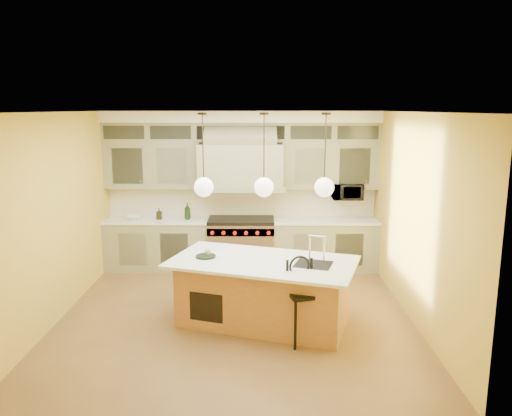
{
  "coord_description": "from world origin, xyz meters",
  "views": [
    {
      "loc": [
        0.35,
        -6.79,
        2.95
      ],
      "look_at": [
        0.29,
        0.7,
        1.45
      ],
      "focal_mm": 35.0,
      "sensor_mm": 36.0,
      "label": 1
    }
  ],
  "objects_px": {
    "kitchen_island": "(264,291)",
    "microwave": "(347,191)",
    "counter_stool": "(303,295)",
    "range": "(241,243)"
  },
  "relations": [
    {
      "from": "kitchen_island",
      "to": "counter_stool",
      "type": "height_order",
      "value": "kitchen_island"
    },
    {
      "from": "range",
      "to": "microwave",
      "type": "bearing_deg",
      "value": 3.12
    },
    {
      "from": "kitchen_island",
      "to": "microwave",
      "type": "xyz_separation_m",
      "value": [
        1.55,
        2.5,
        0.98
      ]
    },
    {
      "from": "microwave",
      "to": "range",
      "type": "bearing_deg",
      "value": -176.88
    },
    {
      "from": "counter_stool",
      "to": "microwave",
      "type": "height_order",
      "value": "microwave"
    },
    {
      "from": "kitchen_island",
      "to": "counter_stool",
      "type": "xyz_separation_m",
      "value": [
        0.49,
        -0.56,
        0.16
      ]
    },
    {
      "from": "kitchen_island",
      "to": "counter_stool",
      "type": "distance_m",
      "value": 0.76
    },
    {
      "from": "kitchen_island",
      "to": "microwave",
      "type": "height_order",
      "value": "microwave"
    },
    {
      "from": "kitchen_island",
      "to": "counter_stool",
      "type": "relative_size",
      "value": 2.49
    },
    {
      "from": "range",
      "to": "microwave",
      "type": "distance_m",
      "value": 2.18
    }
  ]
}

